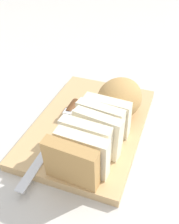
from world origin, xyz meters
TOP-DOWN VIEW (x-y plane):
  - ground_plane at (0.00, 0.00)m, footprint 3.00×3.00m
  - cutting_board at (0.00, 0.00)m, footprint 0.39×0.26m
  - bread_loaf at (0.03, 0.05)m, footprint 0.33×0.14m
  - bread_knife at (0.02, -0.05)m, footprint 0.28×0.03m
  - crumb_near_knife at (0.00, 0.03)m, footprint 0.01×0.01m
  - crumb_near_loaf at (-0.07, 0.01)m, footprint 0.01×0.01m

SIDE VIEW (x-z plane):
  - ground_plane at x=0.00m, z-range 0.00..0.00m
  - cutting_board at x=0.00m, z-range 0.00..0.02m
  - crumb_near_knife at x=0.00m, z-range 0.02..0.03m
  - crumb_near_loaf at x=-0.07m, z-range 0.02..0.03m
  - bread_knife at x=0.02m, z-range 0.02..0.04m
  - bread_loaf at x=0.03m, z-range 0.02..0.11m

